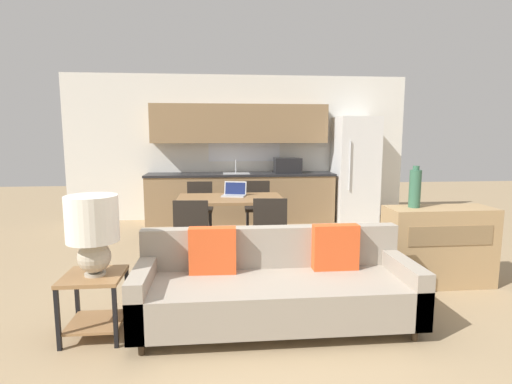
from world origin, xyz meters
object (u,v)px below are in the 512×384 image
(table_lamp, at_px, (93,228))
(dining_chair_far_right, at_px, (258,205))
(couch, at_px, (275,286))
(laptop, at_px, (234,192))
(refrigerator, at_px, (355,169))
(dining_chair_near_right, at_px, (270,227))
(dining_chair_near_left, at_px, (193,230))
(dining_chair_far_left, at_px, (199,206))
(side_table, at_px, (94,295))
(credenza, at_px, (438,246))
(dining_table, at_px, (230,202))
(vase, at_px, (415,188))

(table_lamp, relative_size, dining_chair_far_right, 0.73)
(couch, xyz_separation_m, laptop, (-0.24, 2.40, 0.46))
(refrigerator, relative_size, couch, 0.84)
(dining_chair_near_right, bearing_deg, couch, 90.81)
(laptop, bearing_deg, dining_chair_far_right, 72.87)
(table_lamp, bearing_deg, dining_chair_far_right, 63.10)
(dining_chair_near_left, xyz_separation_m, dining_chair_far_left, (0.01, 1.61, 0.00))
(side_table, xyz_separation_m, table_lamp, (0.02, -0.01, 0.55))
(credenza, bearing_deg, refrigerator, 86.39)
(couch, distance_m, dining_chair_far_left, 3.15)
(refrigerator, height_order, dining_chair_far_left, refrigerator)
(refrigerator, relative_size, table_lamp, 3.06)
(laptop, bearing_deg, credenza, -24.06)
(credenza, height_order, dining_chair_near_right, dining_chair_near_right)
(table_lamp, xyz_separation_m, dining_chair_near_right, (1.59, 1.58, -0.40))
(dining_table, distance_m, couch, 2.31)
(dining_chair_far_left, height_order, laptop, laptop)
(table_lamp, xyz_separation_m, credenza, (3.30, 0.82, -0.47))
(table_lamp, bearing_deg, dining_chair_near_left, 66.62)
(table_lamp, xyz_separation_m, dining_chair_far_left, (0.67, 3.14, -0.40))
(dining_table, height_order, side_table, dining_table)
(vase, distance_m, dining_chair_near_right, 1.70)
(side_table, distance_m, table_lamp, 0.55)
(credenza, relative_size, dining_chair_near_right, 1.31)
(credenza, relative_size, vase, 2.55)
(side_table, height_order, dining_chair_near_left, dining_chair_near_left)
(dining_table, bearing_deg, couch, -82.26)
(couch, bearing_deg, dining_chair_near_right, 84.28)
(dining_table, relative_size, laptop, 3.88)
(dining_chair_far_left, bearing_deg, vase, -41.84)
(refrigerator, xyz_separation_m, dining_chair_far_left, (-2.84, -0.95, -0.47))
(refrigerator, bearing_deg, dining_chair_far_right, -153.62)
(credenza, height_order, dining_chair_near_left, dining_chair_near_left)
(couch, xyz_separation_m, dining_chair_near_left, (-0.78, 1.44, 0.16))
(dining_table, relative_size, vase, 3.30)
(couch, bearing_deg, dining_chair_far_left, 104.15)
(couch, xyz_separation_m, dining_chair_far_right, (0.16, 3.05, 0.16))
(side_table, xyz_separation_m, dining_chair_far_right, (1.62, 3.14, 0.15))
(dining_chair_near_left, bearing_deg, dining_chair_near_right, -172.16)
(side_table, bearing_deg, dining_chair_near_left, 65.83)
(vase, bearing_deg, side_table, -164.39)
(refrigerator, relative_size, dining_chair_far_left, 2.24)
(credenza, height_order, vase, vase)
(side_table, relative_size, dining_chair_near_right, 0.59)
(dining_chair_far_right, bearing_deg, vase, -55.81)
(dining_chair_near_right, bearing_deg, side_table, 50.90)
(credenza, height_order, dining_chair_far_right, dining_chair_far_right)
(table_lamp, bearing_deg, credenza, 13.98)
(dining_chair_far_right, relative_size, dining_chair_far_left, 1.00)
(laptop, bearing_deg, dining_chair_near_right, -52.40)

